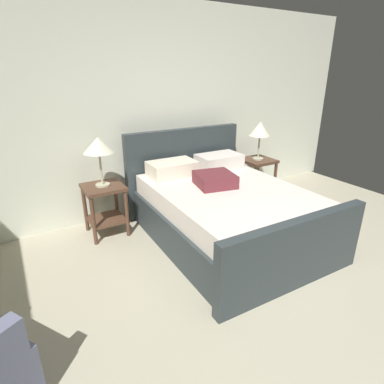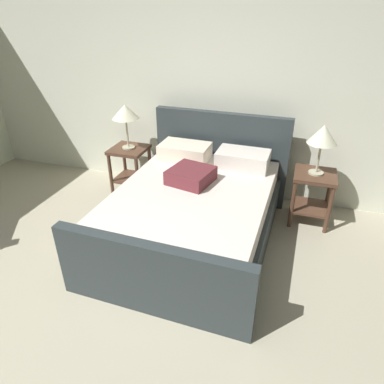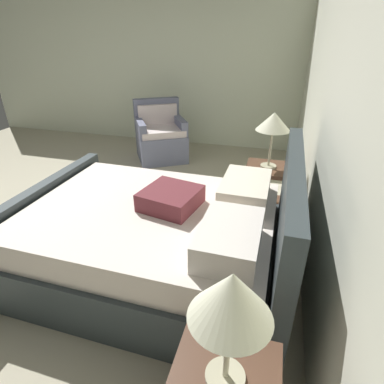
{
  "view_description": "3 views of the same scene",
  "coord_description": "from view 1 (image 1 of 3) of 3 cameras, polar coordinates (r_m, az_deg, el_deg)",
  "views": [
    {
      "loc": [
        -1.7,
        -0.79,
        1.83
      ],
      "look_at": [
        -0.16,
        1.8,
        0.64
      ],
      "focal_mm": 29.33,
      "sensor_mm": 36.0,
      "label": 1
    },
    {
      "loc": [
        1.16,
        -1.05,
        2.2
      ],
      "look_at": [
        0.26,
        1.71,
        0.6
      ],
      "focal_mm": 32.05,
      "sensor_mm": 36.0,
      "label": 2
    },
    {
      "loc": [
        2.16,
        2.6,
        1.82
      ],
      "look_at": [
        0.12,
        2.04,
        0.73
      ],
      "focal_mm": 28.92,
      "sensor_mm": 36.0,
      "label": 3
    }
  ],
  "objects": [
    {
      "name": "nightstand_left",
      "position": [
        3.75,
        -15.59,
        -1.71
      ],
      "size": [
        0.44,
        0.44,
        0.6
      ],
      "color": "#513425",
      "rests_on": "ground"
    },
    {
      "name": "nightstand_right",
      "position": [
        4.76,
        11.7,
        3.58
      ],
      "size": [
        0.44,
        0.44,
        0.6
      ],
      "color": "#513425",
      "rests_on": "ground"
    },
    {
      "name": "bed",
      "position": [
        3.58,
        5.8,
        -3.14
      ],
      "size": [
        1.67,
        2.14,
        1.11
      ],
      "color": "#2E3639",
      "rests_on": "ground"
    },
    {
      "name": "table_lamp_left",
      "position": [
        3.55,
        -16.64,
        7.98
      ],
      "size": [
        0.33,
        0.33,
        0.55
      ],
      "color": "#B7B293",
      "rests_on": "nightstand_left"
    },
    {
      "name": "table_lamp_right",
      "position": [
        4.61,
        12.29,
        10.98
      ],
      "size": [
        0.3,
        0.3,
        0.54
      ],
      "color": "#B7B293",
      "rests_on": "nightstand_right"
    },
    {
      "name": "ground_plane",
      "position": [
        2.62,
        26.57,
        -25.85
      ],
      "size": [
        6.37,
        5.91,
        0.02
      ],
      "primitive_type": "cube",
      "color": "#B3AC92"
    },
    {
      "name": "wall_back",
      "position": [
        4.2,
        -6.85,
        14.21
      ],
      "size": [
        6.49,
        0.12,
        2.62
      ],
      "primitive_type": "cube",
      "color": "silver",
      "rests_on": "ground"
    }
  ]
}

